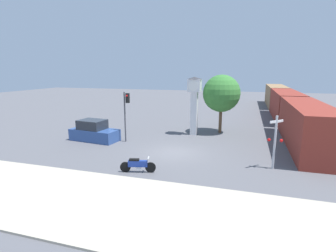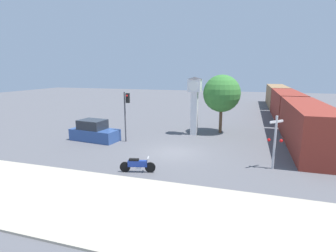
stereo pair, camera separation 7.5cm
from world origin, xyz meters
name	(u,v)px [view 1 (the left image)]	position (x,y,z in m)	size (l,w,h in m)	color
ground_plane	(174,152)	(0.00, 0.00, 0.00)	(120.00, 120.00, 0.00)	#56565B
sidewalk_strip	(124,207)	(0.00, -8.35, 0.05)	(36.00, 6.00, 0.10)	#B2A893
motorcycle	(138,165)	(-1.06, -4.36, 0.46)	(2.10, 0.72, 0.95)	black
clock_tower	(194,97)	(0.25, 5.87, 3.57)	(1.37, 1.37, 5.40)	white
freight_train	(286,105)	(9.59, 17.61, 1.70)	(2.80, 38.00, 3.40)	maroon
traffic_light	(126,108)	(-4.68, 1.76, 2.91)	(0.50, 0.35, 4.23)	#47474C
railroad_crossing_signal	(275,140)	(6.73, -1.34, 1.83)	(0.90, 0.82, 3.33)	#B7B7BC
street_tree	(221,94)	(2.56, 7.40, 3.82)	(3.53, 3.53, 5.60)	brown
parked_car	(94,132)	(-7.61, 1.30, 0.75)	(4.38, 2.28, 1.80)	#2D4C8C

